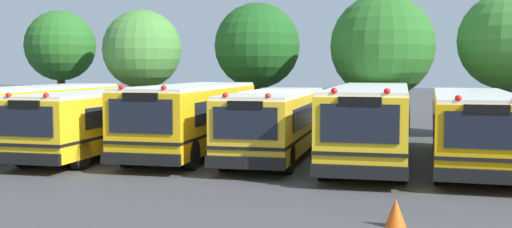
# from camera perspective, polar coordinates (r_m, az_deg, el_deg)

# --- Properties ---
(ground_plane) EXTENTS (160.00, 160.00, 0.00)m
(ground_plane) POSITION_cam_1_polar(r_m,az_deg,el_deg) (22.90, 2.07, -4.04)
(ground_plane) COLOR #424244
(school_bus_0) EXTENTS (2.62, 10.66, 2.67)m
(school_bus_0) POSITION_cam_1_polar(r_m,az_deg,el_deg) (26.71, -19.76, -0.06)
(school_bus_0) COLOR yellow
(school_bus_0) RESTS_ON ground_plane
(school_bus_1) EXTENTS (2.52, 11.06, 2.55)m
(school_bus_1) POSITION_cam_1_polar(r_m,az_deg,el_deg) (24.87, -13.38, -0.37)
(school_bus_1) COLOR yellow
(school_bus_1) RESTS_ON ground_plane
(school_bus_2) EXTENTS (2.76, 9.75, 2.78)m
(school_bus_2) POSITION_cam_1_polar(r_m,az_deg,el_deg) (23.60, -5.88, -0.23)
(school_bus_2) COLOR yellow
(school_bus_2) RESTS_ON ground_plane
(school_bus_3) EXTENTS (2.63, 9.52, 2.58)m
(school_bus_3) POSITION_cam_1_polar(r_m,az_deg,el_deg) (22.63, 1.83, -0.68)
(school_bus_3) COLOR yellow
(school_bus_3) RESTS_ON ground_plane
(school_bus_4) EXTENTS (2.79, 11.49, 2.77)m
(school_bus_4) POSITION_cam_1_polar(r_m,az_deg,el_deg) (22.35, 10.47, -0.55)
(school_bus_4) COLOR yellow
(school_bus_4) RESTS_ON ground_plane
(school_bus_5) EXTENTS (2.79, 10.67, 2.60)m
(school_bus_5) POSITION_cam_1_polar(r_m,az_deg,el_deg) (22.10, 19.26, -0.99)
(school_bus_5) COLOR #EAA80C
(school_bus_5) RESTS_ON ground_plane
(tree_0) EXTENTS (3.82, 3.82, 6.41)m
(tree_0) POSITION_cam_1_polar(r_m,az_deg,el_deg) (35.64, -17.35, 5.92)
(tree_0) COLOR #4C3823
(tree_0) RESTS_ON ground_plane
(tree_1) EXTENTS (4.04, 4.04, 6.27)m
(tree_1) POSITION_cam_1_polar(r_m,az_deg,el_deg) (32.48, -10.21, 5.80)
(tree_1) COLOR #4C3823
(tree_1) RESTS_ON ground_plane
(tree_2) EXTENTS (4.42, 4.42, 6.65)m
(tree_2) POSITION_cam_1_polar(r_m,az_deg,el_deg) (32.25, 0.26, 6.33)
(tree_2) COLOR #4C3823
(tree_2) RESTS_ON ground_plane
(tree_3) EXTENTS (4.88, 4.88, 6.75)m
(tree_3) POSITION_cam_1_polar(r_m,az_deg,el_deg) (29.79, 11.33, 6.06)
(tree_3) COLOR #4C3823
(tree_3) RESTS_ON ground_plane
(tree_4) EXTENTS (4.60, 4.60, 6.86)m
(tree_4) POSITION_cam_1_polar(r_m,az_deg,el_deg) (31.33, 22.03, 6.22)
(tree_4) COLOR #4C3823
(tree_4) RESTS_ON ground_plane
(traffic_cone) EXTENTS (0.45, 0.45, 0.59)m
(traffic_cone) POSITION_cam_1_polar(r_m,az_deg,el_deg) (13.43, 12.70, -8.82)
(traffic_cone) COLOR #EA5914
(traffic_cone) RESTS_ON ground_plane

